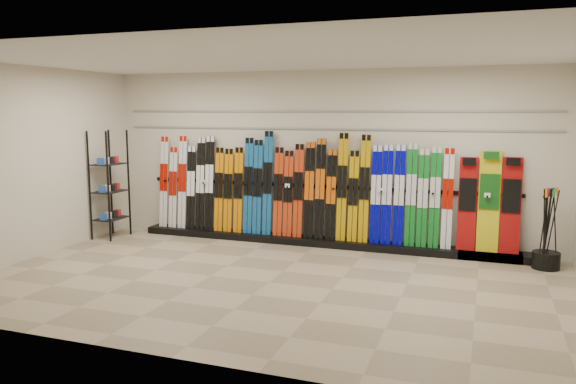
% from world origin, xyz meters
% --- Properties ---
extents(floor, '(8.00, 8.00, 0.00)m').
position_xyz_m(floor, '(0.00, 0.00, 0.00)').
color(floor, gray).
rests_on(floor, ground).
extents(back_wall, '(8.00, 0.00, 8.00)m').
position_xyz_m(back_wall, '(0.00, 2.50, 1.50)').
color(back_wall, beige).
rests_on(back_wall, floor).
extents(left_wall, '(0.00, 5.00, 5.00)m').
position_xyz_m(left_wall, '(-4.00, 0.00, 1.50)').
color(left_wall, beige).
rests_on(left_wall, floor).
extents(ceiling, '(8.00, 8.00, 0.00)m').
position_xyz_m(ceiling, '(0.00, 0.00, 3.00)').
color(ceiling, silver).
rests_on(ceiling, back_wall).
extents(ski_rack_base, '(8.00, 0.40, 0.12)m').
position_xyz_m(ski_rack_base, '(0.22, 2.28, 0.06)').
color(ski_rack_base, black).
rests_on(ski_rack_base, floor).
extents(skis, '(5.38, 0.19, 1.84)m').
position_xyz_m(skis, '(-0.45, 2.31, 0.94)').
color(skis, silver).
rests_on(skis, ski_rack_base).
extents(snowboards, '(0.93, 0.24, 1.57)m').
position_xyz_m(snowboards, '(2.78, 2.36, 0.87)').
color(snowboards, '#990C0C').
rests_on(snowboards, ski_rack_base).
extents(accessory_rack, '(0.40, 0.60, 1.96)m').
position_xyz_m(accessory_rack, '(-3.75, 1.59, 0.98)').
color(accessory_rack, black).
rests_on(accessory_rack, floor).
extents(pole_bin, '(0.39, 0.39, 0.25)m').
position_xyz_m(pole_bin, '(3.60, 2.00, 0.12)').
color(pole_bin, black).
rests_on(pole_bin, floor).
extents(ski_poles, '(0.29, 0.31, 1.18)m').
position_xyz_m(ski_poles, '(3.58, 1.97, 0.61)').
color(ski_poles, black).
rests_on(ski_poles, pole_bin).
extents(slatwall_rail_0, '(7.60, 0.02, 0.03)m').
position_xyz_m(slatwall_rail_0, '(0.00, 2.48, 2.00)').
color(slatwall_rail_0, gray).
rests_on(slatwall_rail_0, back_wall).
extents(slatwall_rail_1, '(7.60, 0.02, 0.03)m').
position_xyz_m(slatwall_rail_1, '(0.00, 2.48, 2.30)').
color(slatwall_rail_1, gray).
rests_on(slatwall_rail_1, back_wall).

